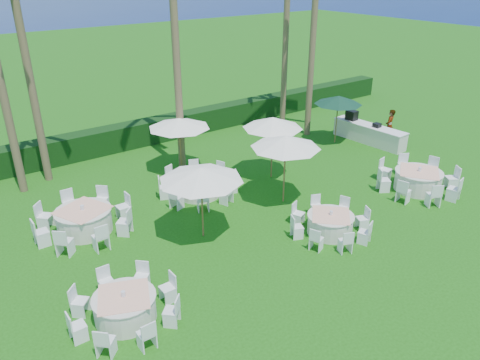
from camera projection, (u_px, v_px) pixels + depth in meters
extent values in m
plane|color=#1A510D|center=(309.00, 244.00, 15.70)|extent=(120.00, 120.00, 0.00)
cube|color=black|center=(149.00, 131.00, 24.23)|extent=(34.00, 1.00, 1.20)
cylinder|color=beige|center=(125.00, 308.00, 12.26)|extent=(1.61, 1.61, 0.70)
cylinder|color=beige|center=(124.00, 297.00, 12.10)|extent=(1.67, 1.67, 0.03)
cube|color=#FFB491|center=(124.00, 296.00, 12.09)|extent=(1.69, 1.69, 0.01)
cylinder|color=silver|center=(123.00, 294.00, 12.06)|extent=(0.11, 0.11, 0.15)
cube|color=white|center=(141.00, 277.00, 13.35)|extent=(0.55, 0.55, 0.84)
cube|color=white|center=(106.00, 282.00, 13.14)|extent=(0.39, 0.39, 0.84)
cube|color=white|center=(80.00, 301.00, 12.40)|extent=(0.55, 0.55, 0.84)
cube|color=white|center=(77.00, 326.00, 11.55)|extent=(0.39, 0.39, 0.84)
cube|color=white|center=(105.00, 341.00, 11.10)|extent=(0.55, 0.55, 0.84)
cube|color=white|center=(146.00, 334.00, 11.31)|extent=(0.39, 0.39, 0.84)
cube|color=white|center=(171.00, 311.00, 12.06)|extent=(0.55, 0.55, 0.84)
cube|color=white|center=(167.00, 288.00, 12.90)|extent=(0.39, 0.39, 0.84)
cylinder|color=beige|center=(330.00, 224.00, 16.18)|extent=(1.55, 1.55, 0.67)
cylinder|color=beige|center=(331.00, 216.00, 16.03)|extent=(1.62, 1.62, 0.03)
cube|color=#FFB491|center=(331.00, 215.00, 16.02)|extent=(1.77, 1.77, 0.01)
cylinder|color=silver|center=(331.00, 213.00, 15.98)|extent=(0.11, 0.11, 0.14)
cube|color=white|center=(343.00, 208.00, 17.09)|extent=(0.49, 0.49, 0.81)
cube|color=white|center=(317.00, 206.00, 17.22)|extent=(0.49, 0.49, 0.81)
cube|color=white|center=(298.00, 214.00, 16.72)|extent=(0.49, 0.49, 0.81)
cube|color=white|center=(297.00, 227.00, 15.89)|extent=(0.49, 0.49, 0.81)
cube|color=white|center=(316.00, 239.00, 15.21)|extent=(0.49, 0.49, 0.81)
cube|color=white|center=(346.00, 241.00, 15.08)|extent=(0.49, 0.49, 0.81)
cube|color=white|center=(365.00, 232.00, 15.58)|extent=(0.49, 0.49, 0.81)
cube|color=white|center=(362.00, 219.00, 16.41)|extent=(0.49, 0.49, 0.81)
cylinder|color=beige|center=(418.00, 181.00, 19.24)|extent=(1.84, 1.84, 0.80)
cylinder|color=beige|center=(419.00, 172.00, 19.07)|extent=(1.92, 1.92, 0.03)
cube|color=#FFB491|center=(419.00, 171.00, 19.05)|extent=(2.07, 2.07, 0.01)
cylinder|color=silver|center=(420.00, 169.00, 19.02)|extent=(0.13, 0.13, 0.17)
cube|color=white|center=(431.00, 168.00, 20.19)|extent=(0.54, 0.54, 0.96)
cube|color=white|center=(404.00, 165.00, 20.50)|extent=(0.62, 0.62, 0.96)
cube|color=white|center=(385.00, 170.00, 20.05)|extent=(0.54, 0.54, 0.96)
cube|color=white|center=(384.00, 180.00, 19.11)|extent=(0.62, 0.62, 0.96)
cube|color=white|center=(404.00, 191.00, 18.22)|extent=(0.54, 0.54, 0.96)
cube|color=white|center=(434.00, 195.00, 17.91)|extent=(0.62, 0.62, 0.96)
cube|color=white|center=(454.00, 189.00, 18.36)|extent=(0.54, 0.54, 0.96)
cube|color=white|center=(452.00, 178.00, 19.30)|extent=(0.62, 0.62, 0.96)
cylinder|color=beige|center=(84.00, 221.00, 16.26)|extent=(1.86, 1.86, 0.81)
cylinder|color=beige|center=(83.00, 210.00, 16.08)|extent=(1.94, 1.94, 0.03)
cube|color=#FFB491|center=(83.00, 210.00, 16.07)|extent=(1.98, 1.98, 0.01)
cylinder|color=silver|center=(82.00, 208.00, 16.04)|extent=(0.13, 0.13, 0.17)
cube|color=white|center=(123.00, 207.00, 17.02)|extent=(0.46, 0.46, 0.97)
cube|color=white|center=(101.00, 200.00, 17.53)|extent=(0.64, 0.64, 0.97)
cube|color=white|center=(70.00, 203.00, 17.27)|extent=(0.46, 0.46, 0.97)
cube|color=white|center=(45.00, 216.00, 16.41)|extent=(0.64, 0.64, 0.97)
cube|color=white|center=(41.00, 232.00, 15.43)|extent=(0.46, 0.46, 0.97)
cube|color=white|center=(64.00, 241.00, 14.92)|extent=(0.64, 0.64, 0.97)
cube|color=white|center=(100.00, 237.00, 15.18)|extent=(0.46, 0.46, 0.97)
cube|color=white|center=(124.00, 222.00, 16.05)|extent=(0.64, 0.64, 0.97)
cylinder|color=beige|center=(198.00, 186.00, 18.83)|extent=(1.74, 1.74, 0.76)
cylinder|color=beige|center=(198.00, 177.00, 18.67)|extent=(1.82, 1.82, 0.03)
cube|color=#FFB491|center=(198.00, 177.00, 18.66)|extent=(1.99, 1.99, 0.01)
cylinder|color=silver|center=(198.00, 175.00, 18.62)|extent=(0.12, 0.12, 0.16)
cube|color=white|center=(218.00, 173.00, 19.83)|extent=(0.55, 0.55, 0.91)
cube|color=white|center=(194.00, 171.00, 20.01)|extent=(0.56, 0.56, 0.91)
cube|color=white|center=(173.00, 177.00, 19.48)|extent=(0.55, 0.55, 0.91)
cube|color=white|center=(164.00, 187.00, 18.55)|extent=(0.56, 0.56, 0.91)
cube|color=white|center=(176.00, 197.00, 17.77)|extent=(0.55, 0.55, 0.91)
cube|color=white|center=(203.00, 200.00, 17.59)|extent=(0.56, 0.56, 0.91)
cube|color=white|center=(226.00, 193.00, 18.12)|extent=(0.55, 0.55, 0.91)
cube|color=white|center=(232.00, 181.00, 19.05)|extent=(0.56, 0.56, 0.91)
cylinder|color=brown|center=(202.00, 204.00, 15.62)|extent=(0.06, 0.06, 2.47)
cone|color=white|center=(201.00, 174.00, 15.14)|extent=(2.82, 2.82, 0.45)
sphere|color=brown|center=(201.00, 170.00, 15.08)|extent=(0.10, 0.10, 0.10)
cylinder|color=brown|center=(284.00, 171.00, 17.91)|extent=(0.06, 0.06, 2.64)
cone|color=white|center=(286.00, 142.00, 17.40)|extent=(2.65, 2.65, 0.47)
sphere|color=brown|center=(286.00, 137.00, 17.33)|extent=(0.11, 0.11, 0.11)
cylinder|color=brown|center=(180.00, 146.00, 20.66)|extent=(0.06, 0.06, 2.37)
cone|color=white|center=(179.00, 123.00, 20.21)|extent=(2.71, 2.71, 0.43)
sphere|color=brown|center=(179.00, 120.00, 20.15)|extent=(0.09, 0.09, 0.09)
cylinder|color=brown|center=(272.00, 149.00, 20.01)|extent=(0.06, 0.06, 2.62)
cone|color=white|center=(273.00, 123.00, 19.51)|extent=(2.55, 2.55, 0.47)
sphere|color=brown|center=(273.00, 119.00, 19.44)|extent=(0.10, 0.10, 0.10)
cylinder|color=brown|center=(337.00, 120.00, 23.99)|extent=(0.06, 0.06, 2.38)
cone|color=#0D3321|center=(338.00, 100.00, 23.53)|extent=(2.42, 2.42, 0.43)
sphere|color=brown|center=(339.00, 97.00, 23.47)|extent=(0.10, 0.10, 0.10)
cube|color=beige|center=(369.00, 134.00, 24.29)|extent=(1.09, 4.04, 0.90)
cube|color=white|center=(370.00, 126.00, 24.09)|extent=(1.14, 4.09, 0.04)
cube|color=black|center=(352.00, 115.00, 24.80)|extent=(0.49, 0.58, 0.50)
cube|color=black|center=(377.00, 125.00, 23.76)|extent=(0.37, 0.37, 0.20)
imported|color=gray|center=(390.00, 126.00, 24.23)|extent=(0.74, 0.63, 1.72)
cylinder|color=brown|center=(31.00, 83.00, 18.55)|extent=(0.32, 0.32, 8.39)
cylinder|color=brown|center=(175.00, 28.00, 18.82)|extent=(0.32, 0.32, 12.28)
cylinder|color=brown|center=(286.00, 42.00, 25.07)|extent=(0.32, 0.32, 9.30)
cylinder|color=brown|center=(312.00, 50.00, 23.74)|extent=(0.32, 0.32, 8.98)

